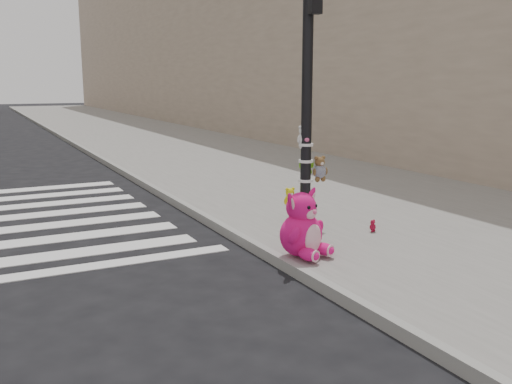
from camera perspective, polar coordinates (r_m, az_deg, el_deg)
ground at (r=6.31m, az=-7.00°, el=-11.25°), size 120.00×120.00×0.00m
sidewalk_near at (r=17.15m, az=-2.67°, el=3.29°), size 7.00×80.00×0.14m
curb_edge at (r=16.06m, az=-13.98°, el=2.44°), size 0.12×80.00×0.15m
bld_near at (r=28.50m, az=-0.83°, el=16.32°), size 5.00×60.00×10.00m
signal_pole at (r=8.64m, az=5.13°, el=7.19°), size 0.67×0.49×4.00m
pink_bunny at (r=7.39m, az=4.69°, el=-3.71°), size 0.74×0.80×0.90m
red_teddy at (r=8.80m, az=11.59°, el=-3.33°), size 0.15×0.13×0.19m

